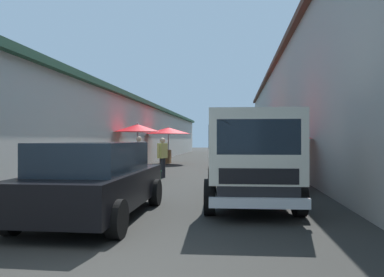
{
  "coord_description": "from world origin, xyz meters",
  "views": [
    {
      "loc": [
        -3.15,
        -1.48,
        1.52
      ],
      "look_at": [
        11.7,
        0.37,
        1.54
      ],
      "focal_mm": 32.43,
      "sensor_mm": 36.0,
      "label": 1
    }
  ],
  "objects_px": {
    "fruit_stall_mid_lane": "(272,137)",
    "fruit_stall_far_left": "(236,132)",
    "vendor_by_crates": "(139,153)",
    "delivery_truck": "(251,161)",
    "fruit_stall_near_left": "(137,136)",
    "fruit_stall_far_right": "(168,134)",
    "fruit_stall_near_right": "(242,133)",
    "hatchback_car": "(96,180)",
    "plastic_stool": "(157,174)",
    "vendor_in_shade": "(162,155)"
  },
  "relations": [
    {
      "from": "fruit_stall_near_right",
      "to": "fruit_stall_near_left",
      "type": "bearing_deg",
      "value": 145.56
    },
    {
      "from": "plastic_stool",
      "to": "fruit_stall_far_left",
      "type": "bearing_deg",
      "value": -20.81
    },
    {
      "from": "fruit_stall_near_left",
      "to": "delivery_truck",
      "type": "height_order",
      "value": "fruit_stall_near_left"
    },
    {
      "from": "hatchback_car",
      "to": "fruit_stall_far_right",
      "type": "bearing_deg",
      "value": 5.66
    },
    {
      "from": "fruit_stall_near_left",
      "to": "fruit_stall_far_right",
      "type": "xyz_separation_m",
      "value": [
        5.45,
        -0.37,
        0.18
      ]
    },
    {
      "from": "fruit_stall_near_left",
      "to": "vendor_in_shade",
      "type": "height_order",
      "value": "fruit_stall_near_left"
    },
    {
      "from": "fruit_stall_far_left",
      "to": "fruit_stall_near_left",
      "type": "distance_m",
      "value": 5.58
    },
    {
      "from": "fruit_stall_far_left",
      "to": "fruit_stall_far_right",
      "type": "relative_size",
      "value": 0.89
    },
    {
      "from": "fruit_stall_near_right",
      "to": "fruit_stall_far_right",
      "type": "xyz_separation_m",
      "value": [
        -1.67,
        4.51,
        -0.04
      ]
    },
    {
      "from": "hatchback_car",
      "to": "vendor_by_crates",
      "type": "distance_m",
      "value": 7.77
    },
    {
      "from": "fruit_stall_far_left",
      "to": "fruit_stall_far_right",
      "type": "xyz_separation_m",
      "value": [
        2.17,
        4.15,
        -0.05
      ]
    },
    {
      "from": "fruit_stall_near_left",
      "to": "fruit_stall_far_right",
      "type": "relative_size",
      "value": 0.83
    },
    {
      "from": "fruit_stall_far_right",
      "to": "delivery_truck",
      "type": "xyz_separation_m",
      "value": [
        -13.33,
        -4.44,
        -0.82
      ]
    },
    {
      "from": "fruit_stall_far_right",
      "to": "fruit_stall_near_right",
      "type": "bearing_deg",
      "value": -69.71
    },
    {
      "from": "fruit_stall_mid_lane",
      "to": "vendor_in_shade",
      "type": "bearing_deg",
      "value": 65.91
    },
    {
      "from": "fruit_stall_mid_lane",
      "to": "fruit_stall_far_left",
      "type": "bearing_deg",
      "value": 8.95
    },
    {
      "from": "fruit_stall_near_left",
      "to": "plastic_stool",
      "type": "distance_m",
      "value": 4.46
    },
    {
      "from": "delivery_truck",
      "to": "vendor_by_crates",
      "type": "bearing_deg",
      "value": 34.05
    },
    {
      "from": "fruit_stall_mid_lane",
      "to": "fruit_stall_far_left",
      "type": "height_order",
      "value": "fruit_stall_far_left"
    },
    {
      "from": "fruit_stall_near_right",
      "to": "hatchback_car",
      "type": "distance_m",
      "value": 16.59
    },
    {
      "from": "fruit_stall_far_left",
      "to": "vendor_by_crates",
      "type": "distance_m",
      "value": 6.31
    },
    {
      "from": "hatchback_car",
      "to": "plastic_stool",
      "type": "xyz_separation_m",
      "value": [
        5.3,
        0.01,
        -0.41
      ]
    },
    {
      "from": "fruit_stall_far_left",
      "to": "hatchback_car",
      "type": "bearing_deg",
      "value": 167.74
    },
    {
      "from": "vendor_in_shade",
      "to": "plastic_stool",
      "type": "bearing_deg",
      "value": -174.49
    },
    {
      "from": "fruit_stall_far_left",
      "to": "fruit_stall_near_left",
      "type": "bearing_deg",
      "value": 125.97
    },
    {
      "from": "fruit_stall_near_left",
      "to": "hatchback_car",
      "type": "bearing_deg",
      "value": -168.78
    },
    {
      "from": "hatchback_car",
      "to": "fruit_stall_near_left",
      "type": "bearing_deg",
      "value": 11.22
    },
    {
      "from": "delivery_truck",
      "to": "vendor_by_crates",
      "type": "height_order",
      "value": "delivery_truck"
    },
    {
      "from": "vendor_by_crates",
      "to": "fruit_stall_far_right",
      "type": "bearing_deg",
      "value": 1.04
    },
    {
      "from": "delivery_truck",
      "to": "fruit_stall_far_right",
      "type": "bearing_deg",
      "value": 18.42
    },
    {
      "from": "delivery_truck",
      "to": "vendor_by_crates",
      "type": "relative_size",
      "value": 3.07
    },
    {
      "from": "plastic_stool",
      "to": "vendor_by_crates",
      "type": "bearing_deg",
      "value": 29.2
    },
    {
      "from": "fruit_stall_far_left",
      "to": "delivery_truck",
      "type": "relative_size",
      "value": 0.48
    },
    {
      "from": "fruit_stall_mid_lane",
      "to": "hatchback_car",
      "type": "xyz_separation_m",
      "value": [
        -5.1,
        3.86,
        -0.86
      ]
    },
    {
      "from": "fruit_stall_mid_lane",
      "to": "fruit_stall_far_right",
      "type": "height_order",
      "value": "fruit_stall_far_right"
    },
    {
      "from": "delivery_truck",
      "to": "hatchback_car",
      "type": "bearing_deg",
      "value": 113.04
    },
    {
      "from": "hatchback_car",
      "to": "vendor_in_shade",
      "type": "xyz_separation_m",
      "value": [
        6.89,
        0.16,
        0.16
      ]
    },
    {
      "from": "vendor_by_crates",
      "to": "delivery_truck",
      "type": "bearing_deg",
      "value": -145.95
    },
    {
      "from": "fruit_stall_far_left",
      "to": "vendor_in_shade",
      "type": "relative_size",
      "value": 1.54
    },
    {
      "from": "fruit_stall_near_right",
      "to": "vendor_by_crates",
      "type": "xyz_separation_m",
      "value": [
        -8.61,
        4.39,
        -0.95
      ]
    },
    {
      "from": "fruit_stall_near_right",
      "to": "vendor_in_shade",
      "type": "xyz_separation_m",
      "value": [
        -9.38,
        3.23,
        -1.0
      ]
    },
    {
      "from": "fruit_stall_near_right",
      "to": "plastic_stool",
      "type": "height_order",
      "value": "fruit_stall_near_right"
    },
    {
      "from": "fruit_stall_far_left",
      "to": "fruit_stall_near_right",
      "type": "height_order",
      "value": "fruit_stall_far_left"
    },
    {
      "from": "fruit_stall_far_right",
      "to": "vendor_by_crates",
      "type": "xyz_separation_m",
      "value": [
        -6.95,
        -0.13,
        -0.91
      ]
    },
    {
      "from": "vendor_by_crates",
      "to": "hatchback_car",
      "type": "bearing_deg",
      "value": -170.21
    },
    {
      "from": "fruit_stall_mid_lane",
      "to": "vendor_in_shade",
      "type": "height_order",
      "value": "fruit_stall_mid_lane"
    },
    {
      "from": "hatchback_car",
      "to": "fruit_stall_near_right",
      "type": "bearing_deg",
      "value": -10.67
    },
    {
      "from": "fruit_stall_far_right",
      "to": "fruit_stall_near_left",
      "type": "bearing_deg",
      "value": 176.12
    },
    {
      "from": "fruit_stall_far_left",
      "to": "vendor_by_crates",
      "type": "relative_size",
      "value": 1.48
    },
    {
      "from": "fruit_stall_near_right",
      "to": "plastic_stool",
      "type": "bearing_deg",
      "value": 164.34
    }
  ]
}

